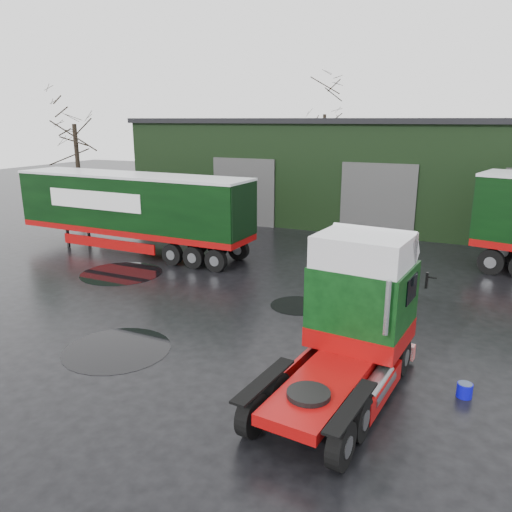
% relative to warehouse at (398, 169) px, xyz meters
% --- Properties ---
extents(ground, '(100.00, 100.00, 0.00)m').
position_rel_warehouse_xyz_m(ground, '(-2.00, -20.00, -3.16)').
color(ground, black).
extents(warehouse, '(32.40, 12.40, 6.30)m').
position_rel_warehouse_xyz_m(warehouse, '(0.00, 0.00, 0.00)').
color(warehouse, black).
rests_on(warehouse, ground).
extents(hero_tractor, '(3.12, 6.13, 3.66)m').
position_rel_warehouse_xyz_m(hero_tractor, '(2.50, -23.00, -1.33)').
color(hero_tractor, black).
rests_on(hero_tractor, ground).
extents(trailer_left, '(12.32, 2.88, 3.80)m').
position_rel_warehouse_xyz_m(trailer_left, '(-10.01, -14.10, -1.25)').
color(trailer_left, silver).
rests_on(trailer_left, ground).
extents(wash_bucket, '(0.42, 0.42, 0.33)m').
position_rel_warehouse_xyz_m(wash_bucket, '(5.22, -21.58, -2.99)').
color(wash_bucket, '#0908B5').
rests_on(wash_bucket, ground).
extents(tree_left, '(4.40, 4.40, 8.50)m').
position_rel_warehouse_xyz_m(tree_left, '(-19.00, -8.00, 1.09)').
color(tree_left, black).
rests_on(tree_left, ground).
extents(tree_back_a, '(4.40, 4.40, 9.50)m').
position_rel_warehouse_xyz_m(tree_back_a, '(-8.00, 10.00, 1.59)').
color(tree_back_a, black).
rests_on(tree_back_a, ground).
extents(puddle_0, '(3.00, 3.00, 0.01)m').
position_rel_warehouse_xyz_m(puddle_0, '(-3.77, -22.97, -3.15)').
color(puddle_0, black).
rests_on(puddle_0, ground).
extents(puddle_1, '(1.89, 1.89, 0.01)m').
position_rel_warehouse_xyz_m(puddle_1, '(-0.32, -17.64, -3.15)').
color(puddle_1, black).
rests_on(puddle_1, ground).
extents(puddle_2, '(3.38, 3.38, 0.01)m').
position_rel_warehouse_xyz_m(puddle_2, '(-8.32, -17.17, -3.15)').
color(puddle_2, black).
rests_on(puddle_2, ground).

